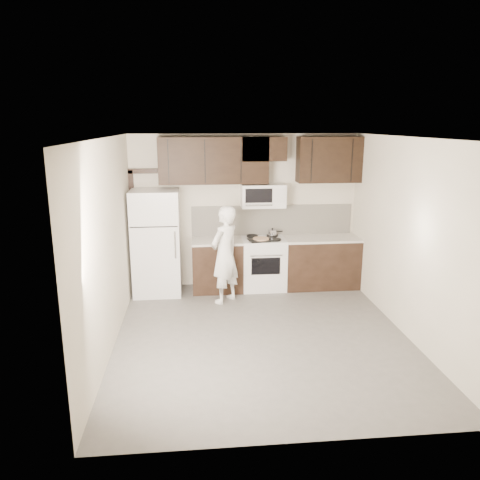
{
  "coord_description": "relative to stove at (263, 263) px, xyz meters",
  "views": [
    {
      "loc": [
        -0.89,
        -5.92,
        2.88
      ],
      "look_at": [
        -0.22,
        0.9,
        1.16
      ],
      "focal_mm": 35.0,
      "sensor_mm": 36.0,
      "label": 1
    }
  ],
  "objects": [
    {
      "name": "door_trim",
      "position": [
        -2.22,
        0.27,
        0.79
      ],
      "size": [
        0.5,
        0.08,
        2.12
      ],
      "color": "black",
      "rests_on": "floor"
    },
    {
      "name": "back_wall",
      "position": [
        -0.3,
        0.31,
        0.89
      ],
      "size": [
        4.0,
        0.0,
        4.0
      ],
      "primitive_type": "plane",
      "rotation": [
        1.57,
        0.0,
        0.0
      ],
      "color": "#BFB7A2",
      "rests_on": "ground"
    },
    {
      "name": "floor",
      "position": [
        -0.3,
        -1.94,
        -0.46
      ],
      "size": [
        4.5,
        4.5,
        0.0
      ],
      "primitive_type": "plane",
      "color": "#585653",
      "rests_on": "ground"
    },
    {
      "name": "counter_run",
      "position": [
        0.3,
        0.0,
        -0.0
      ],
      "size": [
        2.95,
        0.64,
        0.91
      ],
      "color": "black",
      "rests_on": "floor"
    },
    {
      "name": "upper_cabinets",
      "position": [
        -0.09,
        0.14,
        1.82
      ],
      "size": [
        3.48,
        0.35,
        0.78
      ],
      "color": "black",
      "rests_on": "back_wall"
    },
    {
      "name": "ceiling",
      "position": [
        -0.3,
        -1.94,
        2.24
      ],
      "size": [
        4.5,
        4.5,
        0.0
      ],
      "primitive_type": "plane",
      "rotation": [
        3.14,
        0.0,
        0.0
      ],
      "color": "white",
      "rests_on": "back_wall"
    },
    {
      "name": "baking_tray",
      "position": [
        -0.06,
        -0.13,
        0.46
      ],
      "size": [
        0.46,
        0.38,
        0.02
      ],
      "primitive_type": "cube",
      "rotation": [
        0.0,
        0.0,
        0.17
      ],
      "color": "black",
      "rests_on": "counter_run"
    },
    {
      "name": "refrigerator",
      "position": [
        -1.85,
        -0.05,
        0.44
      ],
      "size": [
        0.8,
        0.76,
        1.8
      ],
      "color": "silver",
      "rests_on": "floor"
    },
    {
      "name": "person",
      "position": [
        -0.72,
        -0.59,
        0.34
      ],
      "size": [
        0.68,
        0.69,
        1.6
      ],
      "primitive_type": "imported",
      "rotation": [
        0.0,
        0.0,
        3.95
      ],
      "color": "white",
      "rests_on": "floor"
    },
    {
      "name": "pizza",
      "position": [
        -0.06,
        -0.13,
        0.48
      ],
      "size": [
        0.33,
        0.33,
        0.02
      ],
      "primitive_type": "cylinder",
      "rotation": [
        0.0,
        0.0,
        0.17
      ],
      "color": "beige",
      "rests_on": "baking_tray"
    },
    {
      "name": "saucepan",
      "position": [
        0.18,
        0.15,
        0.51
      ],
      "size": [
        0.28,
        0.16,
        0.15
      ],
      "color": "silver",
      "rests_on": "stove"
    },
    {
      "name": "backsplash",
      "position": [
        0.2,
        0.3,
        0.72
      ],
      "size": [
        2.9,
        0.02,
        0.54
      ],
      "primitive_type": "cube",
      "color": "beige",
      "rests_on": "counter_run"
    },
    {
      "name": "microwave",
      "position": [
        -0.0,
        0.12,
        1.19
      ],
      "size": [
        0.76,
        0.42,
        0.4
      ],
      "color": "silver",
      "rests_on": "upper_cabinets"
    },
    {
      "name": "stove",
      "position": [
        0.0,
        0.0,
        0.0
      ],
      "size": [
        0.76,
        0.66,
        0.94
      ],
      "color": "silver",
      "rests_on": "floor"
    }
  ]
}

